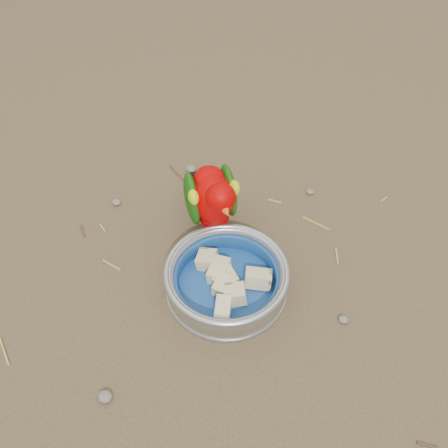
% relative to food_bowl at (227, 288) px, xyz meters
% --- Properties ---
extents(ground, '(60.00, 60.00, 0.00)m').
position_rel_food_bowl_xyz_m(ground, '(0.02, -0.01, -0.01)').
color(ground, brown).
extents(food_bowl, '(0.21, 0.21, 0.02)m').
position_rel_food_bowl_xyz_m(food_bowl, '(0.00, 0.00, 0.00)').
color(food_bowl, '#B2B2BA').
rests_on(food_bowl, ground).
extents(bowl_wall, '(0.21, 0.21, 0.04)m').
position_rel_food_bowl_xyz_m(bowl_wall, '(0.00, 0.00, 0.03)').
color(bowl_wall, '#B2B2BA').
rests_on(bowl_wall, food_bowl).
extents(fruit_wedges, '(0.13, 0.13, 0.03)m').
position_rel_food_bowl_xyz_m(fruit_wedges, '(-0.00, 0.00, 0.02)').
color(fruit_wedges, beige).
rests_on(fruit_wedges, food_bowl).
extents(lory_parrot, '(0.21, 0.21, 0.16)m').
position_rel_food_bowl_xyz_m(lory_parrot, '(-0.08, 0.11, 0.07)').
color(lory_parrot, '#AC0000').
rests_on(lory_parrot, ground).
extents(ground_debris, '(0.90, 0.80, 0.01)m').
position_rel_food_bowl_xyz_m(ground_debris, '(0.04, 0.09, -0.01)').
color(ground_debris, '#A0973F').
rests_on(ground_debris, ground).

